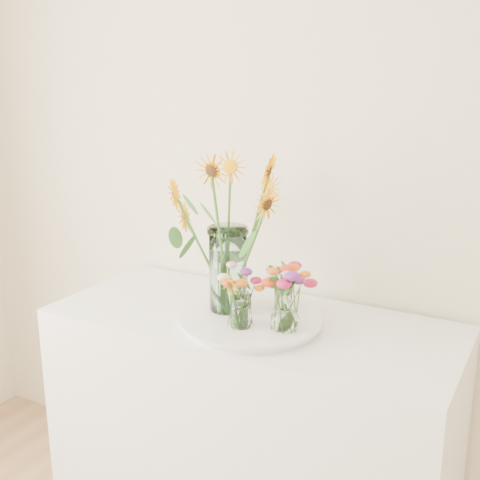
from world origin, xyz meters
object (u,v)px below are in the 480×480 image
(small_vase_a, at_px, (241,311))
(small_vase_b, at_px, (285,312))
(tray, at_px, (251,322))
(mason_jar, at_px, (228,269))
(small_vase_c, at_px, (283,296))
(counter, at_px, (251,434))

(small_vase_a, height_order, small_vase_b, small_vase_b)
(tray, xyz_separation_m, small_vase_b, (0.14, -0.04, 0.08))
(mason_jar, xyz_separation_m, small_vase_b, (0.24, -0.07, -0.08))
(small_vase_a, bearing_deg, tray, 96.12)
(mason_jar, relative_size, small_vase_c, 2.74)
(counter, bearing_deg, small_vase_c, 30.61)
(small_vase_c, bearing_deg, small_vase_a, -105.49)
(small_vase_a, bearing_deg, counter, 104.61)
(small_vase_a, height_order, small_vase_c, small_vase_a)
(mason_jar, distance_m, small_vase_a, 0.18)
(tray, height_order, mason_jar, mason_jar)
(small_vase_a, xyz_separation_m, small_vase_c, (0.06, 0.20, -0.00))
(mason_jar, bearing_deg, counter, 25.16)
(counter, bearing_deg, mason_jar, -154.84)
(small_vase_b, distance_m, small_vase_c, 0.17)
(mason_jar, bearing_deg, tray, -14.60)
(counter, xyz_separation_m, small_vase_b, (0.17, -0.10, 0.54))
(small_vase_c, bearing_deg, tray, -119.32)
(tray, distance_m, small_vase_a, 0.11)
(mason_jar, distance_m, small_vase_b, 0.26)
(tray, xyz_separation_m, small_vase_c, (0.06, 0.11, 0.07))
(small_vase_a, bearing_deg, mason_jar, 134.55)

